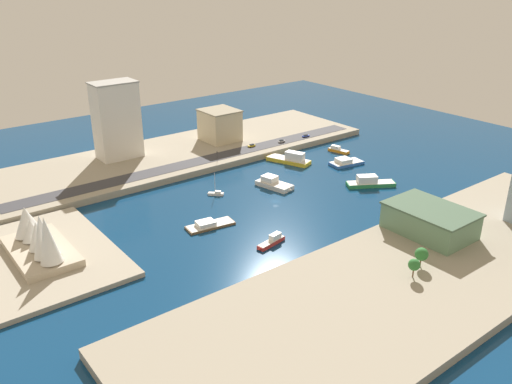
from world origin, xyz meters
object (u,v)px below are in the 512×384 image
(water_taxi_orange, at_px, (338,150))
(hatchback_blue, at_px, (306,136))
(ferry_white_commuter, at_px, (273,183))
(ferry_yellow_fast, at_px, (290,159))
(traffic_light_waterfront, at_px, (217,155))
(sailboat_small_white, at_px, (216,193))
(opera_landmark, at_px, (38,237))
(tugboat_red, at_px, (272,241))
(hotel_broad_white, at_px, (117,120))
(barge_flat_brown, at_px, (209,225))
(sedan_silver, at_px, (282,141))
(terminal_long_green, at_px, (430,220))
(ferry_green_doubledeck, at_px, (370,182))
(catamaran_blue, at_px, (346,162))
(office_block_beige, at_px, (220,125))
(taxi_yellow_cab, at_px, (252,145))

(water_taxi_orange, bearing_deg, hatchback_blue, 5.04)
(ferry_white_commuter, relative_size, hatchback_blue, 4.27)
(ferry_yellow_fast, xyz_separation_m, traffic_light_waterfront, (19.19, 39.62, 5.58))
(sailboat_small_white, relative_size, opera_landmark, 0.29)
(tugboat_red, relative_size, water_taxi_orange, 1.04)
(water_taxi_orange, bearing_deg, hotel_broad_white, 60.65)
(ferry_yellow_fast, relative_size, hotel_broad_white, 0.63)
(water_taxi_orange, relative_size, ferry_yellow_fast, 0.54)
(ferry_yellow_fast, distance_m, barge_flat_brown, 95.00)
(water_taxi_orange, bearing_deg, ferry_white_commuter, 105.79)
(barge_flat_brown, bearing_deg, sedan_silver, -56.11)
(tugboat_red, relative_size, ferry_yellow_fast, 0.56)
(terminal_long_green, relative_size, traffic_light_waterfront, 5.46)
(ferry_white_commuter, xyz_separation_m, hotel_broad_white, (85.47, 47.99, 24.08))
(ferry_white_commuter, distance_m, ferry_green_doubledeck, 51.40)
(water_taxi_orange, relative_size, traffic_light_waterfront, 2.33)
(hotel_broad_white, bearing_deg, ferry_yellow_fast, -127.79)
(ferry_white_commuter, bearing_deg, hotel_broad_white, 29.31)
(ferry_yellow_fast, height_order, barge_flat_brown, ferry_yellow_fast)
(water_taxi_orange, height_order, terminal_long_green, terminal_long_green)
(catamaran_blue, bearing_deg, hatchback_blue, -13.28)
(office_block_beige, distance_m, terminal_long_green, 163.46)
(office_block_beige, height_order, traffic_light_waterfront, office_block_beige)
(office_block_beige, xyz_separation_m, traffic_light_waterfront, (-34.48, 25.39, -5.73))
(sailboat_small_white, height_order, hotel_broad_white, hotel_broad_white)
(catamaran_blue, height_order, hatchback_blue, hatchback_blue)
(water_taxi_orange, bearing_deg, taxi_yellow_cab, 52.89)
(barge_flat_brown, bearing_deg, hatchback_blue, -61.16)
(catamaran_blue, height_order, hotel_broad_white, hotel_broad_white)
(hatchback_blue, height_order, taxi_yellow_cab, taxi_yellow_cab)
(hatchback_blue, xyz_separation_m, taxi_yellow_cab, (5.33, 41.27, 0.04))
(hotel_broad_white, xyz_separation_m, opera_landmark, (-86.92, 73.48, -16.43))
(hotel_broad_white, bearing_deg, ferry_green_doubledeck, -142.31)
(hatchback_blue, bearing_deg, traffic_light_waterfront, 93.76)
(ferry_green_doubledeck, bearing_deg, sailboat_small_white, 60.97)
(tugboat_red, distance_m, taxi_yellow_cab, 120.93)
(catamaran_blue, height_order, barge_flat_brown, catamaran_blue)
(sedan_silver, bearing_deg, hatchback_blue, -91.79)
(terminal_long_green, bearing_deg, ferry_yellow_fast, -9.27)
(hatchback_blue, bearing_deg, office_block_beige, 58.72)
(ferry_yellow_fast, height_order, taxi_yellow_cab, ferry_yellow_fast)
(hatchback_blue, bearing_deg, sedan_silver, 88.21)
(ferry_white_commuter, distance_m, sedan_silver, 66.60)
(water_taxi_orange, relative_size, office_block_beige, 0.66)
(ferry_white_commuter, distance_m, taxi_yellow_cab, 58.54)
(sailboat_small_white, xyz_separation_m, water_taxi_orange, (10.06, -99.53, 0.38))
(hatchback_blue, bearing_deg, terminal_long_green, 158.61)
(sailboat_small_white, height_order, opera_landmark, opera_landmark)
(hotel_broad_white, bearing_deg, office_block_beige, -97.38)
(ferry_green_doubledeck, height_order, water_taxi_orange, ferry_green_doubledeck)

